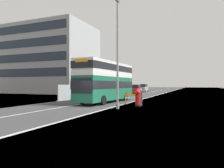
{
  "coord_description": "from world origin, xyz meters",
  "views": [
    {
      "loc": [
        9.17,
        -16.99,
        2.17
      ],
      "look_at": [
        0.42,
        4.34,
        2.2
      ],
      "focal_mm": 33.29,
      "sensor_mm": 36.0,
      "label": 1
    }
  ],
  "objects_px": {
    "roadworks_barrier": "(132,98)",
    "car_oncoming_near": "(124,90)",
    "double_decker_bus": "(107,81)",
    "car_receding_far": "(144,88)",
    "lamppost_foreground": "(118,57)",
    "pedestrian_at_kerb": "(141,97)",
    "red_pillar_postbox": "(138,97)",
    "car_receding_mid": "(136,89)"
  },
  "relations": [
    {
      "from": "lamppost_foreground",
      "to": "roadworks_barrier",
      "type": "relative_size",
      "value": 6.18
    },
    {
      "from": "double_decker_bus",
      "to": "car_receding_far",
      "type": "height_order",
      "value": "double_decker_bus"
    },
    {
      "from": "car_receding_mid",
      "to": "pedestrian_at_kerb",
      "type": "height_order",
      "value": "car_receding_mid"
    },
    {
      "from": "car_receding_far",
      "to": "pedestrian_at_kerb",
      "type": "bearing_deg",
      "value": -76.79
    },
    {
      "from": "roadworks_barrier",
      "to": "car_receding_mid",
      "type": "distance_m",
      "value": 26.88
    },
    {
      "from": "double_decker_bus",
      "to": "red_pillar_postbox",
      "type": "distance_m",
      "value": 6.12
    },
    {
      "from": "lamppost_foreground",
      "to": "pedestrian_at_kerb",
      "type": "xyz_separation_m",
      "value": [
        1.26,
        3.24,
        -3.72
      ]
    },
    {
      "from": "lamppost_foreground",
      "to": "car_oncoming_near",
      "type": "xyz_separation_m",
      "value": [
        -7.03,
        22.01,
        -3.6
      ]
    },
    {
      "from": "roadworks_barrier",
      "to": "car_receding_far",
      "type": "relative_size",
      "value": 0.34
    },
    {
      "from": "lamppost_foreground",
      "to": "car_oncoming_near",
      "type": "bearing_deg",
      "value": 107.71
    },
    {
      "from": "double_decker_bus",
      "to": "car_oncoming_near",
      "type": "height_order",
      "value": "double_decker_bus"
    },
    {
      "from": "car_receding_far",
      "to": "pedestrian_at_kerb",
      "type": "xyz_separation_m",
      "value": [
        8.5,
        -36.24,
        -0.18
      ]
    },
    {
      "from": "roadworks_barrier",
      "to": "car_oncoming_near",
      "type": "relative_size",
      "value": 0.38
    },
    {
      "from": "double_decker_bus",
      "to": "car_oncoming_near",
      "type": "relative_size",
      "value": 2.74
    },
    {
      "from": "roadworks_barrier",
      "to": "car_receding_far",
      "type": "xyz_separation_m",
      "value": [
        -7.24,
        35.08,
        0.33
      ]
    },
    {
      "from": "double_decker_bus",
      "to": "lamppost_foreground",
      "type": "xyz_separation_m",
      "value": [
        3.66,
        -5.98,
        2.03
      ]
    },
    {
      "from": "red_pillar_postbox",
      "to": "car_oncoming_near",
      "type": "xyz_separation_m",
      "value": [
        -8.18,
        19.44,
        0.07
      ]
    },
    {
      "from": "double_decker_bus",
      "to": "pedestrian_at_kerb",
      "type": "bearing_deg",
      "value": -29.06
    },
    {
      "from": "car_oncoming_near",
      "to": "car_receding_far",
      "type": "relative_size",
      "value": 0.91
    },
    {
      "from": "car_oncoming_near",
      "to": "roadworks_barrier",
      "type": "bearing_deg",
      "value": -68.27
    },
    {
      "from": "car_receding_mid",
      "to": "car_oncoming_near",
      "type": "bearing_deg",
      "value": -91.09
    },
    {
      "from": "double_decker_bus",
      "to": "roadworks_barrier",
      "type": "height_order",
      "value": "double_decker_bus"
    },
    {
      "from": "lamppost_foreground",
      "to": "roadworks_barrier",
      "type": "distance_m",
      "value": 5.87
    },
    {
      "from": "car_oncoming_near",
      "to": "lamppost_foreground",
      "type": "bearing_deg",
      "value": -72.29
    },
    {
      "from": "red_pillar_postbox",
      "to": "pedestrian_at_kerb",
      "type": "xyz_separation_m",
      "value": [
        0.11,
        0.67,
        -0.04
      ]
    },
    {
      "from": "lamppost_foreground",
      "to": "red_pillar_postbox",
      "type": "bearing_deg",
      "value": 65.91
    },
    {
      "from": "lamppost_foreground",
      "to": "car_receding_mid",
      "type": "xyz_separation_m",
      "value": [
        -6.87,
        30.4,
        -3.6
      ]
    },
    {
      "from": "red_pillar_postbox",
      "to": "car_oncoming_near",
      "type": "distance_m",
      "value": 21.09
    },
    {
      "from": "lamppost_foreground",
      "to": "car_receding_mid",
      "type": "relative_size",
      "value": 2.33
    },
    {
      "from": "red_pillar_postbox",
      "to": "car_receding_mid",
      "type": "distance_m",
      "value": 28.96
    },
    {
      "from": "lamppost_foreground",
      "to": "pedestrian_at_kerb",
      "type": "height_order",
      "value": "lamppost_foreground"
    },
    {
      "from": "roadworks_barrier",
      "to": "car_receding_far",
      "type": "bearing_deg",
      "value": 101.66
    },
    {
      "from": "car_oncoming_near",
      "to": "car_receding_far",
      "type": "bearing_deg",
      "value": 90.72
    },
    {
      "from": "car_receding_mid",
      "to": "car_receding_far",
      "type": "relative_size",
      "value": 0.91
    },
    {
      "from": "pedestrian_at_kerb",
      "to": "car_receding_mid",
      "type": "bearing_deg",
      "value": 106.66
    },
    {
      "from": "red_pillar_postbox",
      "to": "car_receding_far",
      "type": "xyz_separation_m",
      "value": [
        -8.4,
        36.91,
        0.13
      ]
    },
    {
      "from": "double_decker_bus",
      "to": "car_receding_mid",
      "type": "bearing_deg",
      "value": 97.48
    },
    {
      "from": "roadworks_barrier",
      "to": "car_oncoming_near",
      "type": "height_order",
      "value": "car_oncoming_near"
    },
    {
      "from": "roadworks_barrier",
      "to": "pedestrian_at_kerb",
      "type": "relative_size",
      "value": 0.91
    },
    {
      "from": "lamppost_foreground",
      "to": "red_pillar_postbox",
      "type": "relative_size",
      "value": 5.83
    },
    {
      "from": "roadworks_barrier",
      "to": "pedestrian_at_kerb",
      "type": "height_order",
      "value": "pedestrian_at_kerb"
    },
    {
      "from": "double_decker_bus",
      "to": "red_pillar_postbox",
      "type": "bearing_deg",
      "value": -35.29
    }
  ]
}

